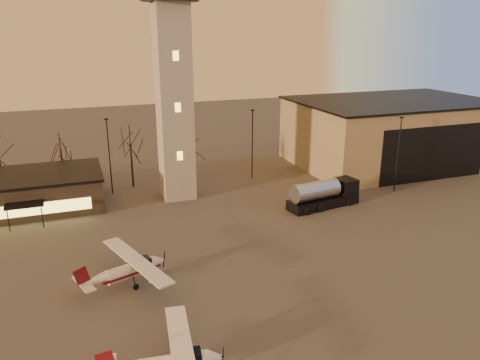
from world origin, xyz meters
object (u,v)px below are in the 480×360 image
object	(u,v)px
hangar	(391,132)
fuel_truck	(323,196)
control_tower	(173,69)
cessna_rear	(133,272)

from	to	relation	value
hangar	fuel_truck	size ratio (longest dim) A/B	3.19
control_tower	fuel_truck	distance (m)	23.98
control_tower	cessna_rear	bearing A→B (deg)	-112.93
cessna_rear	fuel_truck	size ratio (longest dim) A/B	1.11
hangar	fuel_truck	xyz separation A→B (m)	(-20.04, -13.79, -3.79)
control_tower	hangar	xyz separation A→B (m)	(36.00, 3.98, -11.17)
control_tower	hangar	size ratio (longest dim) A/B	1.07
control_tower	hangar	bearing A→B (deg)	6.31
cessna_rear	fuel_truck	world-z (taller)	fuel_truck
control_tower	cessna_rear	distance (m)	26.74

